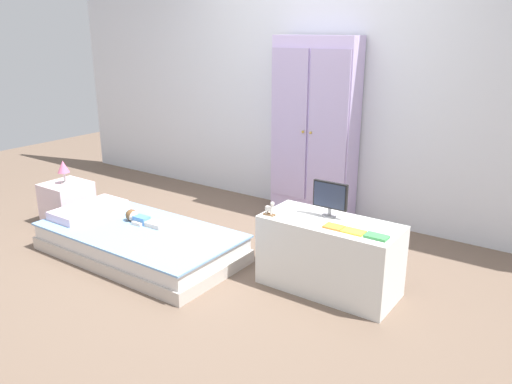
{
  "coord_description": "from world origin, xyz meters",
  "views": [
    {
      "loc": [
        2.34,
        -2.71,
        1.73
      ],
      "look_at": [
        0.18,
        0.36,
        0.52
      ],
      "focal_mm": 35.68,
      "sensor_mm": 36.0,
      "label": 1
    }
  ],
  "objects": [
    {
      "name": "tv_stand",
      "position": [
        0.92,
        0.17,
        0.25
      ],
      "size": [
        0.94,
        0.43,
        0.51
      ],
      "primitive_type": "cube",
      "color": "silver",
      "rests_on": "ground_plane"
    },
    {
      "name": "tv_monitor",
      "position": [
        0.87,
        0.25,
        0.65
      ],
      "size": [
        0.25,
        0.1,
        0.25
      ],
      "color": "#99999E",
      "rests_on": "tv_stand"
    },
    {
      "name": "book_green",
      "position": [
        1.29,
        0.08,
        0.51
      ],
      "size": [
        0.14,
        0.09,
        0.02
      ],
      "primitive_type": "cube",
      "color": "#429E51",
      "rests_on": "tv_stand"
    },
    {
      "name": "pillow",
      "position": [
        -1.18,
        -0.19,
        0.26
      ],
      "size": [
        0.32,
        0.6,
        0.07
      ],
      "primitive_type": "cube",
      "color": "silver",
      "rests_on": "bed"
    },
    {
      "name": "doll",
      "position": [
        -0.68,
        -0.09,
        0.26
      ],
      "size": [
        0.39,
        0.13,
        0.1
      ],
      "color": "#4C84C6",
      "rests_on": "bed"
    },
    {
      "name": "book_orange",
      "position": [
        0.99,
        0.08,
        0.51
      ],
      "size": [
        0.13,
        0.09,
        0.01
      ],
      "primitive_type": "cube",
      "color": "orange",
      "rests_on": "tv_stand"
    },
    {
      "name": "book_yellow",
      "position": [
        1.13,
        0.08,
        0.51
      ],
      "size": [
        0.14,
        0.09,
        0.01
      ],
      "primitive_type": "cube",
      "color": "gold",
      "rests_on": "tv_stand"
    },
    {
      "name": "nightstand",
      "position": [
        -1.67,
        -0.07,
        0.19
      ],
      "size": [
        0.37,
        0.37,
        0.38
      ],
      "primitive_type": "cube",
      "color": "silver",
      "rests_on": "ground_plane"
    },
    {
      "name": "bed",
      "position": [
        -0.56,
        -0.19,
        0.11
      ],
      "size": [
        1.64,
        0.85,
        0.22
      ],
      "color": "beige",
      "rests_on": "ground_plane"
    },
    {
      "name": "rocking_horse_toy",
      "position": [
        0.53,
        0.03,
        0.55
      ],
      "size": [
        0.08,
        0.04,
        0.1
      ],
      "color": "#8E6642",
      "rests_on": "tv_stand"
    },
    {
      "name": "table_lamp",
      "position": [
        -1.67,
        -0.07,
        0.53
      ],
      "size": [
        0.11,
        0.11,
        0.21
      ],
      "color": "#B7B2AD",
      "rests_on": "nightstand"
    },
    {
      "name": "ground_plane",
      "position": [
        0.0,
        0.0,
        -0.01
      ],
      "size": [
        10.0,
        10.0,
        0.02
      ],
      "primitive_type": "cube",
      "color": "brown"
    },
    {
      "name": "back_wall",
      "position": [
        0.0,
        1.57,
        1.35
      ],
      "size": [
        6.4,
        0.05,
        2.7
      ],
      "primitive_type": "cube",
      "color": "silver",
      "rests_on": "ground_plane"
    },
    {
      "name": "wardrobe",
      "position": [
        0.11,
        1.4,
        0.84
      ],
      "size": [
        0.8,
        0.28,
        1.68
      ],
      "color": "silver",
      "rests_on": "ground_plane"
    }
  ]
}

